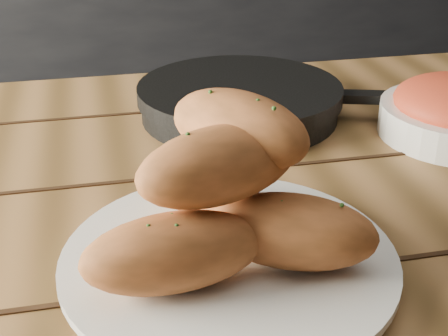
# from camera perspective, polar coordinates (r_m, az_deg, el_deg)

# --- Properties ---
(counter) EXTENTS (2.80, 0.60, 0.90)m
(counter) POSITION_cam_1_polar(r_m,az_deg,el_deg) (2.55, -1.72, 12.67)
(counter) COLOR black
(counter) RESTS_ON ground
(table) EXTENTS (1.47, 0.95, 0.75)m
(table) POSITION_cam_1_polar(r_m,az_deg,el_deg) (0.66, -4.64, -12.20)
(table) COLOR olive
(table) RESTS_ON ground
(plate) EXTENTS (0.29, 0.29, 0.02)m
(plate) POSITION_cam_1_polar(r_m,az_deg,el_deg) (0.54, 0.46, -8.58)
(plate) COLOR white
(plate) RESTS_ON table
(bread_rolls) EXTENTS (0.25, 0.21, 0.13)m
(bread_rolls) POSITION_cam_1_polar(r_m,az_deg,el_deg) (0.51, 0.25, -2.46)
(bread_rolls) COLOR #CA6C38
(bread_rolls) RESTS_ON plate
(skillet) EXTENTS (0.40, 0.28, 0.05)m
(skillet) POSITION_cam_1_polar(r_m,az_deg,el_deg) (0.85, 1.59, 6.24)
(skillet) COLOR black
(skillet) RESTS_ON table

